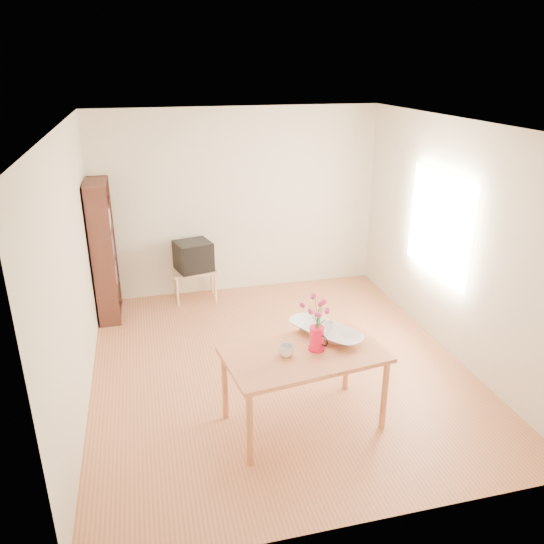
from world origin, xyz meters
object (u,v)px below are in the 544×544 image
object	(u,v)px
pitcher	(317,339)
television	(193,255)
table	(304,360)
mug	(286,351)
bowl	(326,313)

from	to	relation	value
pitcher	television	xyz separation A→B (m)	(-0.79, 2.98, -0.19)
table	mug	xyz separation A→B (m)	(-0.17, -0.02, 0.13)
television	mug	bearing A→B (deg)	-95.52
pitcher	television	world-z (taller)	pitcher
table	mug	world-z (taller)	mug
table	television	distance (m)	3.08
mug	television	bearing A→B (deg)	-88.50
table	mug	bearing A→B (deg)	177.74
pitcher	bowl	xyz separation A→B (m)	(0.16, 0.23, 0.13)
table	pitcher	size ratio (longest dim) A/B	6.67
table	bowl	xyz separation A→B (m)	(0.28, 0.25, 0.32)
pitcher	mug	size ratio (longest dim) A/B	1.72
pitcher	bowl	bearing A→B (deg)	26.14
pitcher	television	size ratio (longest dim) A/B	0.41
mug	television	xyz separation A→B (m)	(-0.50, 3.03, -0.14)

